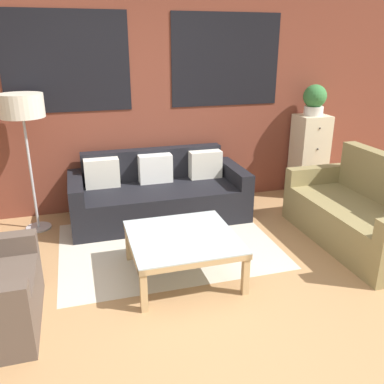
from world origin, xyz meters
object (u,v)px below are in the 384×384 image
Objects in this scene: couch_dark at (159,195)px; potted_plant at (315,99)px; settee_vintage at (362,215)px; coffee_table at (182,241)px; floor_lamp at (22,111)px; drawer_cabinet at (309,156)px.

potted_plant is (2.15, 0.22, 1.02)m from couch_dark.
settee_vintage is 1.98m from coffee_table.
couch_dark is at bearing 146.60° from settee_vintage.
potted_plant is (2.22, 1.59, 0.97)m from coffee_table.
floor_lamp is 3.82× the size of potted_plant.
floor_lamp reaches higher than drawer_cabinet.
potted_plant reaches higher than drawer_cabinet.
settee_vintage is 3.71m from floor_lamp.
settee_vintage is at bearing -33.40° from couch_dark.
drawer_cabinet reaches higher than settee_vintage.
floor_lamp is at bearing -177.42° from drawer_cabinet.
coffee_table is 2.89m from potted_plant.
potted_plant reaches higher than settee_vintage.
coffee_table is at bearing -47.05° from floor_lamp.
settee_vintage is 1.80m from potted_plant.
couch_dark is 2.20× the size of coffee_table.
coffee_table is 0.62× the size of floor_lamp.
floor_lamp is 3.55m from potted_plant.
floor_lamp is at bearing 177.59° from couch_dark.
floor_lamp is 3.64m from drawer_cabinet.
settee_vintage is at bearing 3.26° from coffee_table.
floor_lamp is (-3.31, 1.32, 1.03)m from settee_vintage.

